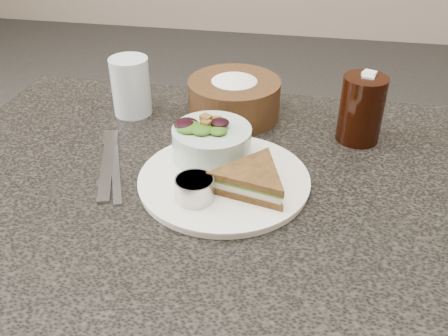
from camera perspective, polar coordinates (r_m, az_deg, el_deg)
dining_table at (r=1.07m, az=-0.20°, el=-18.15°), size 1.00×0.70×0.75m
dinner_plate at (r=0.80m, az=0.00°, el=-1.44°), size 0.27×0.27×0.01m
sandwich at (r=0.76m, az=3.27°, el=-1.36°), size 0.17×0.17×0.04m
salad_bowl at (r=0.83m, az=-1.40°, el=3.49°), size 0.14×0.14×0.08m
dressing_ramekin at (r=0.74m, az=-3.36°, el=-2.43°), size 0.08×0.08×0.04m
orange_wedge at (r=0.84m, az=1.19°, el=1.95°), size 0.07×0.07×0.03m
fork at (r=0.86m, az=-13.22°, el=0.13°), size 0.08×0.20×0.01m
knife at (r=0.85m, az=-12.28°, el=-0.25°), size 0.09×0.18×0.00m
bread_basket at (r=0.98m, az=1.17°, el=8.65°), size 0.18×0.18×0.10m
cola_glass at (r=0.93m, az=15.47°, el=6.83°), size 0.10×0.10×0.13m
water_glass at (r=1.01m, az=-10.60°, el=9.16°), size 0.08×0.08×0.11m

